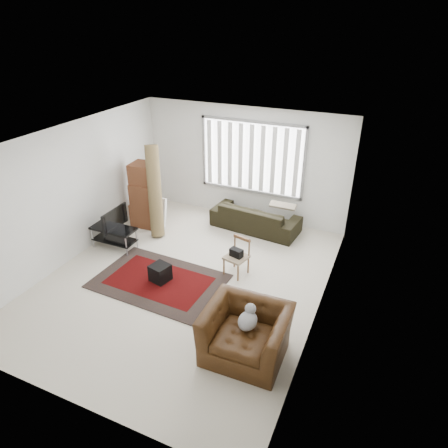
# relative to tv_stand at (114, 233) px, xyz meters

# --- Properties ---
(room) EXTENTS (6.00, 6.02, 2.71)m
(room) POSITION_rel_tv_stand_xyz_m (1.98, 0.09, 1.41)
(room) COLOR beige
(room) RESTS_ON ground
(persian_rug) EXTENTS (2.44, 1.68, 0.02)m
(persian_rug) POSITION_rel_tv_stand_xyz_m (1.53, -0.69, -0.34)
(persian_rug) COLOR black
(persian_rug) RESTS_ON ground
(tv_stand) EXTENTS (0.97, 0.44, 0.49)m
(tv_stand) POSITION_rel_tv_stand_xyz_m (0.00, 0.00, 0.00)
(tv_stand) COLOR black
(tv_stand) RESTS_ON ground
(tv) EXTENTS (0.10, 0.79, 0.45)m
(tv) POSITION_rel_tv_stand_xyz_m (0.00, -0.00, 0.36)
(tv) COLOR black
(tv) RESTS_ON tv_stand
(subwoofer) EXTENTS (0.40, 0.40, 0.33)m
(subwoofer) POSITION_rel_tv_stand_xyz_m (1.54, -0.65, -0.17)
(subwoofer) COLOR black
(subwoofer) RESTS_ON persian_rug
(moving_boxes) EXTENTS (0.66, 0.61, 1.52)m
(moving_boxes) POSITION_rel_tv_stand_xyz_m (0.03, 1.20, 0.36)
(moving_boxes) COLOR brown
(moving_boxes) RESTS_ON ground
(white_flatpack) EXTENTS (0.57, 0.23, 0.72)m
(white_flatpack) POSITION_rel_tv_stand_xyz_m (0.25, 1.24, 0.01)
(white_flatpack) COLOR silver
(white_flatpack) RESTS_ON ground
(rolled_rug) EXTENTS (0.67, 0.82, 2.04)m
(rolled_rug) POSITION_rel_tv_stand_xyz_m (0.46, 0.98, 0.67)
(rolled_rug) COLOR brown
(rolled_rug) RESTS_ON ground
(sofa) EXTENTS (2.12, 1.09, 0.79)m
(sofa) POSITION_rel_tv_stand_xyz_m (2.47, 2.03, 0.04)
(sofa) COLOR black
(sofa) RESTS_ON ground
(side_chair) EXTENTS (0.48, 0.48, 0.74)m
(side_chair) POSITION_rel_tv_stand_xyz_m (2.77, 0.17, 0.07)
(side_chair) COLOR #897459
(side_chair) RESTS_ON ground
(armchair) EXTENTS (1.23, 1.07, 0.89)m
(armchair) POSITION_rel_tv_stand_xyz_m (3.68, -1.70, 0.10)
(armchair) COLOR #3B200C
(armchair) RESTS_ON ground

